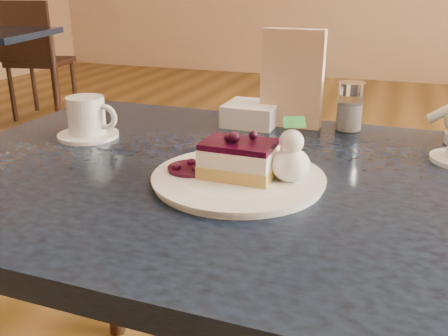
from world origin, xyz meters
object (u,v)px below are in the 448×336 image
(dessert_plate, at_px, (238,179))
(cheesecake_slice, at_px, (239,159))
(coffee_set, at_px, (88,119))
(main_table, at_px, (247,213))

(dessert_plate, xyz_separation_m, cheesecake_slice, (0.00, 0.00, 0.03))
(coffee_set, bearing_deg, dessert_plate, -20.06)
(dessert_plate, relative_size, coffee_set, 2.03)
(dessert_plate, distance_m, coffee_set, 0.40)
(main_table, height_order, dessert_plate, dessert_plate)
(dessert_plate, distance_m, cheesecake_slice, 0.03)
(cheesecake_slice, distance_m, coffee_set, 0.39)
(cheesecake_slice, bearing_deg, main_table, 90.00)
(main_table, relative_size, cheesecake_slice, 9.99)
(cheesecake_slice, bearing_deg, dessert_plate, -88.88)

